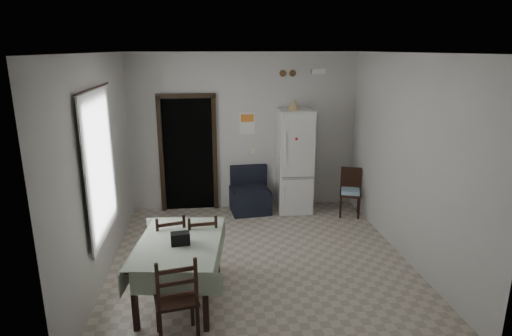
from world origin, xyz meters
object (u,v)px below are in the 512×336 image
object	(u,v)px
fridge	(295,161)
dining_chair_far_right	(202,245)
corner_chair	(350,193)
navy_seat	(250,190)
dining_chair_far_left	(170,245)
dining_table	(181,270)
dining_chair_near_head	(176,297)

from	to	relation	value
fridge	dining_chair_far_right	size ratio (longest dim) A/B	2.09
corner_chair	fridge	bearing A→B (deg)	176.21
fridge	navy_seat	size ratio (longest dim) A/B	2.28
navy_seat	dining_chair_far_left	distance (m)	2.58
dining_chair_far_right	fridge	bearing A→B (deg)	-131.87
corner_chair	dining_chair_far_right	xyz separation A→B (m)	(-2.66, -1.87, 0.02)
dining_table	navy_seat	bearing A→B (deg)	75.03
navy_seat	dining_table	size ratio (longest dim) A/B	0.57
dining_chair_far_right	dining_chair_far_left	bearing A→B (deg)	-9.68
dining_table	corner_chair	bearing A→B (deg)	46.48
navy_seat	dining_chair_far_left	world-z (taller)	dining_chair_far_left
fridge	dining_table	distance (m)	3.44
corner_chair	dining_chair_far_right	distance (m)	3.26
navy_seat	dining_chair_far_right	distance (m)	2.43
fridge	dining_chair_near_head	bearing A→B (deg)	-116.52
dining_table	dining_chair_near_head	distance (m)	0.79
corner_chair	dining_chair_near_head	xyz separation A→B (m)	(-2.93, -3.15, 0.07)
dining_chair_far_right	corner_chair	bearing A→B (deg)	-149.75
fridge	corner_chair	xyz separation A→B (m)	(0.96, -0.39, -0.52)
fridge	dining_chair_near_head	xyz separation A→B (m)	(-1.97, -3.54, -0.45)
navy_seat	dining_table	bearing A→B (deg)	-118.36
fridge	dining_chair_near_head	size ratio (longest dim) A/B	1.90
dining_chair_near_head	navy_seat	bearing A→B (deg)	-118.41
corner_chair	dining_table	distance (m)	3.77
corner_chair	dining_chair_far_right	size ratio (longest dim) A/B	0.95
navy_seat	dining_chair_near_head	world-z (taller)	dining_chair_near_head
dining_table	dining_chair_far_left	world-z (taller)	dining_chair_far_left
navy_seat	corner_chair	world-z (taller)	corner_chair
fridge	dining_chair_far_left	xyz separation A→B (m)	(-2.13, -2.23, -0.49)
dining_chair_far_right	dining_chair_near_head	bearing A→B (deg)	73.18
dining_chair_near_head	fridge	bearing A→B (deg)	-129.63
dining_chair_far_left	dining_chair_far_right	distance (m)	0.43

